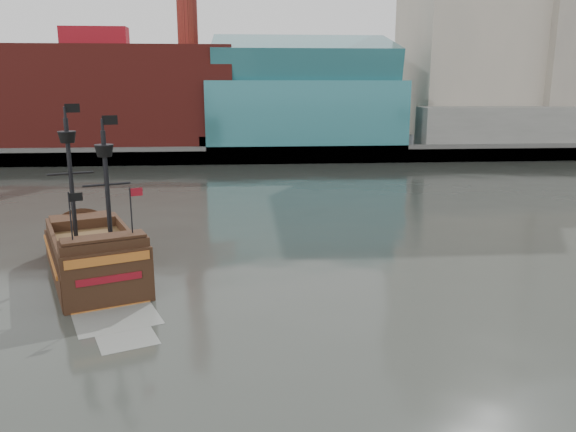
{
  "coord_description": "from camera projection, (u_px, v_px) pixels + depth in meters",
  "views": [
    {
      "loc": [
        0.26,
        -19.95,
        11.69
      ],
      "look_at": [
        2.89,
        12.22,
        4.0
      ],
      "focal_mm": 35.0,
      "sensor_mm": 36.0,
      "label": 1
    }
  ],
  "objects": [
    {
      "name": "ground",
      "position": [
        240.0,
        388.0,
        22.03
      ],
      "size": [
        400.0,
        400.0,
        0.0
      ],
      "primitive_type": "plane",
      "color": "#252823",
      "rests_on": "ground"
    },
    {
      "name": "promenade_far",
      "position": [
        241.0,
        138.0,
        111.0
      ],
      "size": [
        220.0,
        60.0,
        2.0
      ],
      "primitive_type": "cube",
      "color": "slate",
      "rests_on": "ground"
    },
    {
      "name": "seawall",
      "position": [
        241.0,
        155.0,
        82.33
      ],
      "size": [
        220.0,
        1.0,
        2.6
      ],
      "primitive_type": "cube",
      "color": "#4C4C49",
      "rests_on": "ground"
    },
    {
      "name": "skyline",
      "position": [
        268.0,
        8.0,
        98.75
      ],
      "size": [
        149.0,
        45.0,
        62.0
      ],
      "color": "brown",
      "rests_on": "promenade_far"
    },
    {
      "name": "pirate_ship",
      "position": [
        94.0,
        260.0,
        34.59
      ],
      "size": [
        9.73,
        15.57,
        11.22
      ],
      "rotation": [
        0.0,
        0.0,
        0.38
      ],
      "color": "black",
      "rests_on": "ground"
    }
  ]
}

